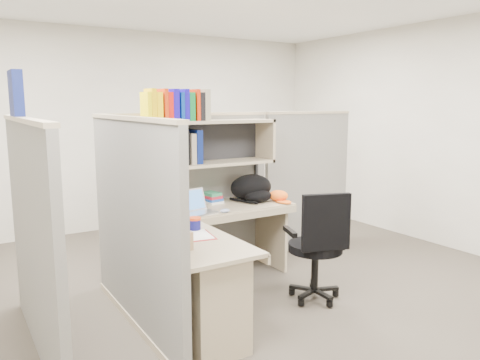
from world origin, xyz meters
TOP-DOWN VIEW (x-y plane):
  - ground at (0.00, 0.00)m, footprint 6.00×6.00m
  - room_shell at (0.00, 0.00)m, footprint 6.00×6.00m
  - cubicle at (-0.37, 0.45)m, footprint 3.79×1.84m
  - desk at (-0.41, -0.29)m, footprint 1.74×1.75m
  - laptop at (-0.16, 0.39)m, footprint 0.37×0.37m
  - backpack at (0.58, 0.59)m, footprint 0.46×0.36m
  - orange_cap at (0.79, 0.47)m, footprint 0.23×0.26m
  - snack_canister at (-0.43, -0.08)m, footprint 0.10×0.10m
  - tissue_box at (-0.75, -0.50)m, footprint 0.16×0.16m
  - mouse at (0.07, 0.30)m, footprint 0.11×0.08m
  - paper_cup at (0.03, 0.71)m, footprint 0.08×0.08m
  - book_stack at (0.17, 0.75)m, footprint 0.19×0.23m
  - loose_paper at (-0.49, -0.23)m, footprint 0.25×0.31m
  - task_chair at (0.59, -0.38)m, footprint 0.57×0.53m

SIDE VIEW (x-z plane):
  - ground at x=0.00m, z-range 0.00..0.00m
  - task_chair at x=0.59m, z-range -0.15..0.85m
  - desk at x=-0.41m, z-range 0.07..0.80m
  - loose_paper at x=-0.49m, z-range 0.73..0.73m
  - mouse at x=0.07m, z-range 0.73..0.77m
  - paper_cup at x=0.03m, z-range 0.73..0.83m
  - book_stack at x=0.17m, z-range 0.73..0.83m
  - snack_canister at x=-0.43m, z-range 0.73..0.83m
  - orange_cap at x=0.79m, z-range 0.73..0.84m
  - tissue_box at x=-0.75m, z-range 0.73..0.93m
  - laptop at x=-0.16m, z-range 0.73..0.95m
  - backpack at x=0.58m, z-range 0.73..1.00m
  - cubicle at x=-0.37m, z-range -0.07..1.88m
  - room_shell at x=0.00m, z-range -1.38..4.62m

